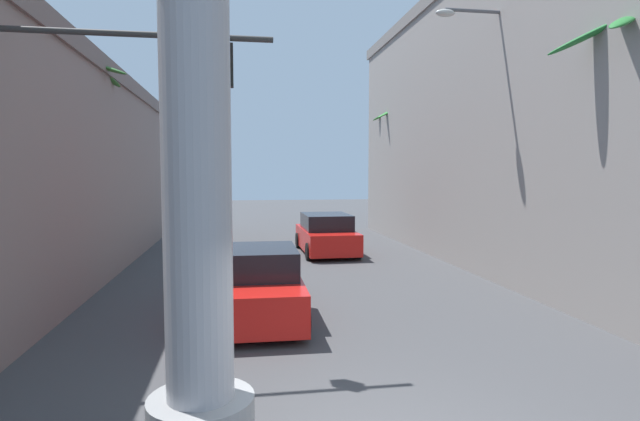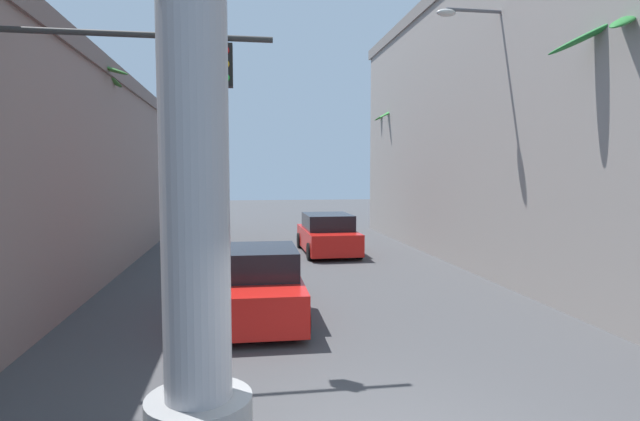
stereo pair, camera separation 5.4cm
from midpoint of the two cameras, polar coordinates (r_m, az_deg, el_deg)
The scene contains 9 objects.
ground_plane at distance 15.45m, azimuth -2.81°, elevation -7.58°, with size 87.22×87.22×0.00m, color #424244.
building_right at distance 18.37m, azimuth 29.95°, elevation 9.55°, with size 8.44×27.45×10.06m.
street_lamp at distance 15.44m, azimuth 20.51°, elevation 9.70°, with size 2.57×0.28×7.85m.
traffic_light_mast at distance 9.14m, azimuth -28.31°, elevation 8.55°, with size 5.32×0.32×5.52m.
car_lead at distance 11.40m, azimuth -7.17°, elevation -8.29°, with size 2.08×4.86×1.56m.
car_far at distance 19.83m, azimuth 0.94°, elevation -2.77°, with size 2.07×4.38×1.56m.
palm_tree_far_right at distance 26.20m, azimuth 9.72°, elevation 6.83°, with size 3.37×3.36×6.73m.
palm_tree_mid_left at distance 16.21m, azimuth -25.30°, elevation 7.05°, with size 2.61×2.41×6.48m.
palm_tree_near_right at distance 11.93m, azimuth 32.08°, elevation 8.65°, with size 3.10×3.10×6.37m.
Camera 2 is at (-1.55, -5.04, 3.19)m, focal length 28.00 mm.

